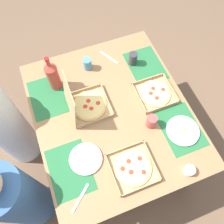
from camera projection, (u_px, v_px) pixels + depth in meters
name	position (u px, v px, depth m)	size (l,w,h in m)	color
ground_plane	(112.00, 145.00, 2.35)	(6.00, 6.00, 0.00)	brown
dining_table	(112.00, 118.00, 1.78)	(1.30, 1.11, 0.75)	#3F3328
placemat_near_left	(181.00, 128.00, 1.63)	(0.36, 0.26, 0.00)	#236638
placemat_near_right	(145.00, 66.00, 1.88)	(0.36, 0.26, 0.00)	#236638
placemat_far_left	(70.00, 170.00, 1.50)	(0.36, 0.26, 0.00)	#236638
placemat_far_right	(48.00, 97.00, 1.74)	(0.36, 0.26, 0.00)	#236638
pizza_box_edge_far	(133.00, 168.00, 1.49)	(0.28, 0.28, 0.04)	tan
pizza_box_corner_right	(155.00, 93.00, 1.74)	(0.27, 0.27, 0.04)	tan
pizza_box_center	(85.00, 104.00, 1.66)	(0.28, 0.29, 0.32)	tan
plate_far_right	(182.00, 130.00, 1.61)	(0.23, 0.23, 0.03)	white
plate_near_left	(86.00, 159.00, 1.52)	(0.22, 0.22, 0.02)	white
soda_bottle	(53.00, 76.00, 1.67)	(0.09, 0.09, 0.32)	#B2382D
cup_spare	(87.00, 64.00, 1.82)	(0.07, 0.07, 0.10)	teal
cup_clear_left	(151.00, 121.00, 1.60)	(0.07, 0.07, 0.10)	#BF4742
cup_red	(133.00, 59.00, 1.84)	(0.07, 0.07, 0.11)	#333338
condiment_bowl	(189.00, 170.00, 1.47)	(0.07, 0.07, 0.05)	white
fork_by_far_right	(109.00, 57.00, 1.91)	(0.19, 0.02, 0.01)	#B7B7BC
fork_by_near_left	(80.00, 198.00, 1.42)	(0.19, 0.02, 0.01)	#B7B7BC
diner_left_seat	(20.00, 198.00, 1.64)	(0.32, 0.32, 1.14)	#33598C
diner_right_seat	(4.00, 125.00, 1.85)	(0.32, 0.32, 1.22)	white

